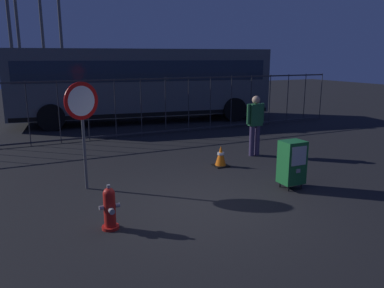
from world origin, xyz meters
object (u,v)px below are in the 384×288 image
newspaper_box_primary (292,162)px  traffic_cone (221,156)px  pedestrian (255,122)px  street_light_far_left (60,16)px  street_light_near_right (42,24)px  street_light_far_right (10,28)px  fire_hydrant (110,208)px  bus_near (143,81)px  stop_sign (82,113)px  street_light_near_left (16,10)px

newspaper_box_primary → traffic_cone: newspaper_box_primary is taller
pedestrian → street_light_far_left: 11.94m
street_light_near_right → street_light_far_right: bearing=-138.1°
newspaper_box_primary → pedestrian: (0.84, 2.59, 0.38)m
fire_hydrant → newspaper_box_primary: 3.92m
newspaper_box_primary → traffic_cone: 2.15m
fire_hydrant → traffic_cone: size_ratio=1.41×
fire_hydrant → street_light_far_right: 13.33m
traffic_cone → street_light_far_left: 12.31m
bus_near → street_light_far_right: street_light_far_right is taller
fire_hydrant → stop_sign: stop_sign is taller
newspaper_box_primary → stop_sign: (-3.90, 1.78, 1.03)m
newspaper_box_primary → pedestrian: 2.75m
bus_near → street_light_far_right: bearing=157.1°
newspaper_box_primary → bus_near: 9.59m
pedestrian → street_light_near_right: street_light_near_right is taller
stop_sign → newspaper_box_primary: bearing=-24.5°
stop_sign → street_light_far_right: 11.01m
stop_sign → street_light_far_left: (1.06, 11.59, 2.92)m
traffic_cone → street_light_near_right: bearing=104.9°
street_light_near_left → street_light_far_left: street_light_near_left is taller
newspaper_box_primary → stop_sign: size_ratio=0.46×
traffic_cone → street_light_near_left: street_light_near_left is taller
newspaper_box_primary → street_light_far_left: 14.23m
newspaper_box_primary → street_light_near_left: 15.58m
stop_sign → bus_near: (3.78, 7.74, 0.11)m
stop_sign → street_light_near_left: street_light_near_left is taller
fire_hydrant → street_light_near_right: street_light_near_right is taller
traffic_cone → street_light_far_left: bearing=101.6°
street_light_far_left → street_light_far_right: size_ratio=1.19×
stop_sign → pedestrian: size_ratio=1.34×
street_light_near_left → newspaper_box_primary: bearing=-71.9°
street_light_near_right → pedestrian: bearing=-68.1°
newspaper_box_primary → street_light_near_left: size_ratio=0.12×
pedestrian → bus_near: (-0.96, 6.92, 0.76)m
stop_sign → street_light_far_left: size_ratio=0.28×
bus_near → street_light_near_right: 6.01m
stop_sign → traffic_cone: size_ratio=4.21×
stop_sign → street_light_near_left: bearing=93.5°
street_light_near_left → street_light_far_left: size_ratio=1.07×
bus_near → street_light_near_left: size_ratio=1.27×
newspaper_box_primary → pedestrian: size_ratio=0.61×
stop_sign → pedestrian: stop_sign is taller
stop_sign → pedestrian: bearing=9.8°
pedestrian → stop_sign: bearing=-170.2°
fire_hydrant → street_light_far_left: street_light_far_left is taller
street_light_near_right → traffic_cone: bearing=-75.1°
street_light_near_left → stop_sign: bearing=-86.5°
pedestrian → street_light_near_left: street_light_near_left is taller
stop_sign → street_light_near_left: 12.91m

